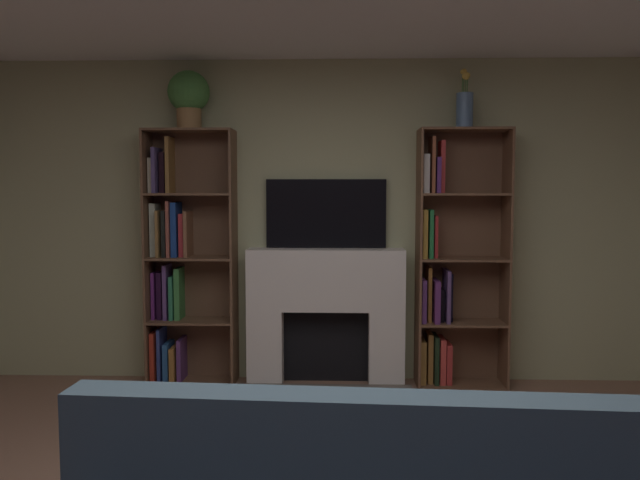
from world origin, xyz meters
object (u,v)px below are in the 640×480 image
at_px(bookshelf_right, 449,268).
at_px(tv, 326,213).
at_px(vase_with_flowers, 465,108).
at_px(potted_plant, 189,96).
at_px(fireplace, 326,312).
at_px(bookshelf_left, 182,263).

bearing_deg(bookshelf_right, tv, 175.01).
relative_size(bookshelf_right, vase_with_flowers, 4.40).
xyz_separation_m(tv, potted_plant, (-1.06, -0.12, 0.92)).
distance_m(bookshelf_right, potted_plant, 2.44).
relative_size(bookshelf_right, potted_plant, 4.46).
xyz_separation_m(tv, bookshelf_right, (0.97, -0.09, -0.43)).
height_order(fireplace, bookshelf_right, bookshelf_right).
relative_size(bookshelf_left, bookshelf_right, 1.00).
bearing_deg(bookshelf_left, fireplace, -1.07).
xyz_separation_m(fireplace, tv, (0.00, 0.10, 0.78)).
relative_size(fireplace, bookshelf_left, 0.67).
distance_m(fireplace, bookshelf_right, 1.03).
bearing_deg(tv, bookshelf_right, -4.99).
bearing_deg(potted_plant, tv, 6.43).
height_order(bookshelf_left, vase_with_flowers, vase_with_flowers).
distance_m(fireplace, tv, 0.78).
relative_size(fireplace, bookshelf_right, 0.67).
bearing_deg(vase_with_flowers, potted_plant, 179.99).
height_order(potted_plant, vase_with_flowers, vase_with_flowers).
bearing_deg(vase_with_flowers, tv, 173.55).
xyz_separation_m(fireplace, bookshelf_right, (0.97, 0.02, 0.35)).
height_order(fireplace, vase_with_flowers, vase_with_flowers).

